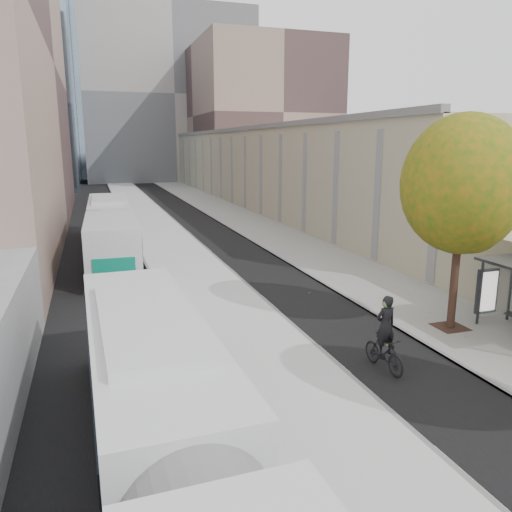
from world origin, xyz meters
name	(u,v)px	position (x,y,z in m)	size (l,w,h in m)	color
bus_platform	(162,236)	(-3.88, 35.00, 0.07)	(4.25, 150.00, 0.15)	silver
sidewalk	(265,231)	(4.12, 35.00, 0.04)	(4.75, 150.00, 0.08)	gray
building_tan	(274,164)	(15.50, 64.00, 4.00)	(18.00, 92.00, 8.00)	tan
building_far_block	(167,98)	(6.00, 96.00, 15.00)	(30.00, 18.00, 30.00)	#9A938D
tree_c	(463,185)	(3.60, 13.00, 5.25)	(4.20, 4.20, 7.28)	black
bus_near	(183,478)	(-7.46, 5.70, 1.54)	(2.93, 16.97, 2.82)	silver
bus_far	(110,228)	(-7.58, 30.08, 1.60)	(2.97, 17.60, 2.93)	silver
cyclist	(384,343)	(-0.55, 10.87, 0.86)	(0.70, 1.85, 2.31)	black
distant_car	(102,201)	(-7.49, 53.84, 0.73)	(1.72, 4.28, 1.46)	white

